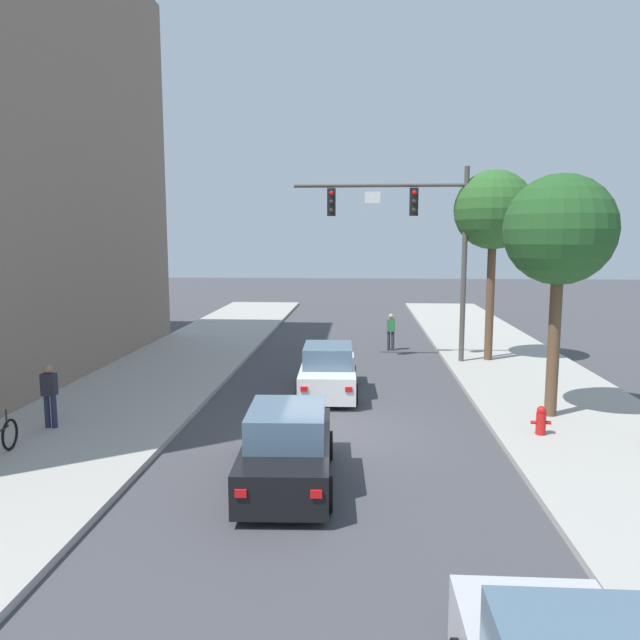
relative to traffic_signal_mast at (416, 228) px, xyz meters
name	(u,v)px	position (x,y,z in m)	size (l,w,h in m)	color
ground_plane	(335,433)	(-2.71, -8.75, -5.35)	(120.00, 120.00, 0.00)	#424247
sidewalk_left	(88,425)	(-9.21, -8.75, -5.27)	(5.00, 60.00, 0.15)	#A8A59E
sidewalk_right	(597,436)	(3.79, -8.75, -5.27)	(5.00, 60.00, 0.15)	#A8A59E
traffic_signal_mast	(416,228)	(0.00, 0.00, 0.00)	(6.68, 0.38, 7.50)	#514C47
car_lead_white	(328,372)	(-3.11, -4.81, -4.63)	(1.93, 4.29, 1.60)	silver
car_following_black	(288,448)	(-3.55, -11.91, -4.63)	(1.98, 4.31, 1.60)	black
pedestrian_sidewalk_left_walker	(50,393)	(-9.94, -9.21, -4.28)	(0.36, 0.22, 1.64)	#232847
pedestrian_crossing_road	(391,330)	(-0.74, 2.89, -4.43)	(0.36, 0.22, 1.64)	#333338
fire_hydrant	(541,420)	(2.36, -8.93, -4.84)	(0.48, 0.24, 0.72)	red
street_tree_nearest	(560,231)	(3.10, -7.25, -0.22)	(2.91, 2.91, 6.48)	brown
street_tree_second	(493,211)	(3.00, 0.35, 0.63)	(3.05, 3.05, 7.41)	brown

